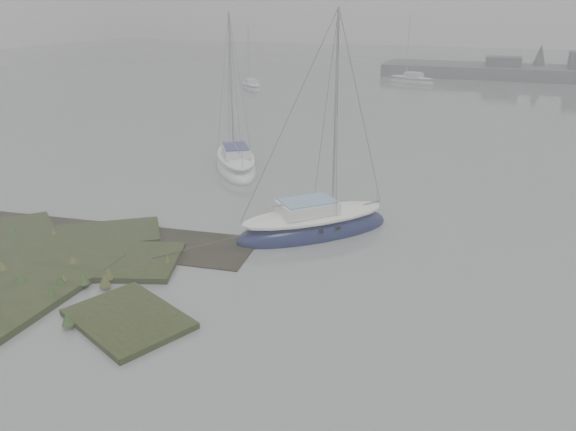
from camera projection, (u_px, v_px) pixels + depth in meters
The scene contains 5 objects.
ground at pixel (359, 121), 43.07m from camera, with size 160.00×160.00×0.00m, color slate.
sailboat_main at pixel (313, 226), 22.27m from camera, with size 6.14×6.03×9.14m.
sailboat_white at pixel (236, 164), 30.78m from camera, with size 5.06×6.34×8.77m.
sailboat_far_a at pixel (251, 87), 58.71m from camera, with size 4.23×4.86×6.90m.
sailboat_far_c at pixel (411, 81), 62.94m from camera, with size 5.87×3.85×7.89m.
Camera 1 is at (9.66, -12.06, 8.66)m, focal length 35.00 mm.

